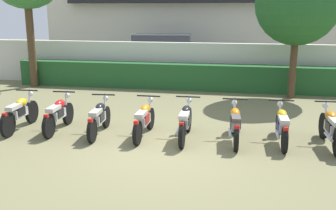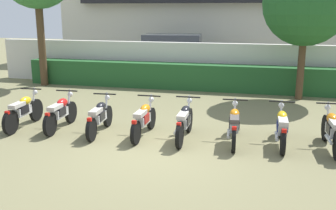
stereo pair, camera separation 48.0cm
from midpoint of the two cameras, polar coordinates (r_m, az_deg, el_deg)
The scene contains 14 objects.
ground at distance 8.69m, azimuth -3.23°, elevation -6.79°, with size 60.00×60.00×0.00m, color olive.
building at distance 24.56m, azimuth 6.34°, elevation 14.46°, with size 18.95×6.50×6.75m.
compound_wall at distance 15.84m, azimuth 3.47°, elevation 5.87°, with size 18.01×0.30×1.75m, color silver.
hedge_row at distance 15.21m, azimuth 3.11°, elevation 4.10°, with size 14.41×0.70×1.00m, color #235628.
parked_car at distance 19.05m, azimuth -1.13°, elevation 7.41°, with size 4.66×2.44×1.89m.
tree_far_side at distance 14.12m, azimuth 17.44°, elevation 13.94°, with size 2.83×2.83×4.67m.
motorcycle_in_row_0 at distance 10.88m, azimuth -21.99°, elevation -1.05°, with size 0.60×1.88×0.97m.
motorcycle_in_row_1 at distance 10.44m, azimuth -16.97°, elevation -1.27°, with size 0.60×1.80×0.96m.
motorcycle_in_row_2 at distance 9.88m, azimuth -11.40°, elevation -1.82°, with size 0.60×1.81×0.94m.
motorcycle_in_row_3 at distance 9.58m, azimuth -4.95°, elevation -2.11°, with size 0.60×1.82×0.94m.
motorcycle_in_row_4 at distance 9.34m, azimuth 1.08°, elevation -2.38°, with size 0.60×1.88×0.97m.
motorcycle_in_row_5 at distance 9.27m, azimuth 8.28°, elevation -2.71°, with size 0.60×1.86×0.95m.
motorcycle_in_row_6 at distance 9.37m, azimuth 14.85°, elevation -2.88°, with size 0.60×1.84×0.94m.
motorcycle_in_row_7 at distance 9.46m, azimuth 21.35°, elevation -3.12°, with size 0.60×1.89×0.97m.
Camera 1 is at (1.77, -7.94, 3.05)m, focal length 41.84 mm.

